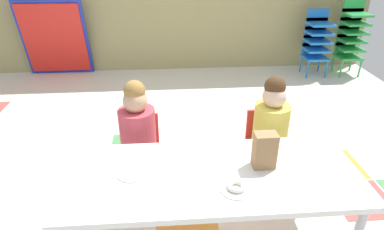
{
  "coord_description": "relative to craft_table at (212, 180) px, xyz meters",
  "views": [
    {
      "loc": [
        -0.1,
        -2.31,
        1.76
      ],
      "look_at": [
        0.04,
        -0.53,
        0.82
      ],
      "focal_mm": 31.33,
      "sensor_mm": 36.0,
      "label": 1
    }
  ],
  "objects": [
    {
      "name": "seated_child_middle_seat",
      "position": [
        0.51,
        0.58,
        0.03
      ],
      "size": [
        0.32,
        0.31,
        0.92
      ],
      "color": "red",
      "rests_on": "ground_plane"
    },
    {
      "name": "kid_chair_green_stack",
      "position": [
        2.38,
        3.01,
        0.06
      ],
      "size": [
        0.32,
        0.3,
        1.04
      ],
      "color": "green",
      "rests_on": "ground_plane"
    },
    {
      "name": "ground_plane",
      "position": [
        -0.14,
        0.78,
        -0.53
      ],
      "size": [
        5.83,
        5.32,
        0.02
      ],
      "color": "silver"
    },
    {
      "name": "paper_plate_center_table",
      "position": [
        -0.46,
        0.03,
        0.05
      ],
      "size": [
        0.18,
        0.18,
        0.01
      ],
      "primitive_type": "cylinder",
      "color": "white",
      "rests_on": "craft_table"
    },
    {
      "name": "paper_plate_near_edge",
      "position": [
        0.11,
        -0.15,
        0.05
      ],
      "size": [
        0.18,
        0.18,
        0.01
      ],
      "primitive_type": "cylinder",
      "color": "white",
      "rests_on": "craft_table"
    },
    {
      "name": "folded_activity_table",
      "position": [
        -1.79,
        3.24,
        0.02
      ],
      "size": [
        0.9,
        0.29,
        1.09
      ],
      "color": "#1E33BF",
      "rests_on": "ground_plane"
    },
    {
      "name": "kid_chair_blue_stack",
      "position": [
        1.88,
        3.01,
        -0.01
      ],
      "size": [
        0.32,
        0.3,
        0.92
      ],
      "color": "blue",
      "rests_on": "ground_plane"
    },
    {
      "name": "donut_powdered_on_plate",
      "position": [
        0.11,
        -0.15,
        0.07
      ],
      "size": [
        0.1,
        0.1,
        0.03
      ],
      "primitive_type": "torus",
      "color": "white",
      "rests_on": "craft_table"
    },
    {
      "name": "seated_child_near_camera",
      "position": [
        -0.47,
        0.58,
        0.03
      ],
      "size": [
        0.32,
        0.31,
        0.92
      ],
      "color": "red",
      "rests_on": "ground_plane"
    },
    {
      "name": "craft_table",
      "position": [
        0.0,
        0.0,
        0.0
      ],
      "size": [
        1.7,
        0.7,
        0.57
      ],
      "color": "white",
      "rests_on": "ground_plane"
    },
    {
      "name": "paper_bag_brown",
      "position": [
        0.31,
        0.05,
        0.16
      ],
      "size": [
        0.13,
        0.09,
        0.22
      ],
      "primitive_type": "cube",
      "color": "#9E754C",
      "rests_on": "craft_table"
    }
  ]
}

